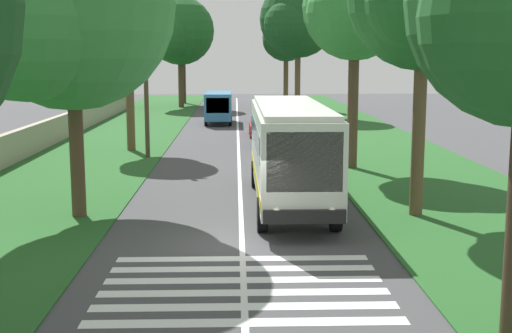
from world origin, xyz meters
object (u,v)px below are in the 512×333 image
at_px(roadside_tree_left_1, 182,33).
at_px(roadside_tree_left_3, 178,33).
at_px(trailing_minibus_0, 219,105).
at_px(roadside_tree_right_4, 296,21).
at_px(trailing_car_0, 269,136).
at_px(utility_pole, 146,80).
at_px(trailing_car_1, 262,126).
at_px(coach_bus, 290,147).
at_px(roadside_tree_left_2, 64,13).
at_px(roadside_tree_left_4, 127,22).
at_px(roadside_tree_right_0, 285,39).
at_px(roadside_tree_right_2, 352,11).

height_order(roadside_tree_left_1, roadside_tree_left_3, roadside_tree_left_3).
distance_m(trailing_minibus_0, roadside_tree_right_4, 11.57).
bearing_deg(trailing_minibus_0, roadside_tree_left_1, 11.14).
xyz_separation_m(trailing_car_0, roadside_tree_right_4, (20.80, -3.45, 7.81)).
relative_size(roadside_tree_left_3, roadside_tree_right_4, 0.96).
xyz_separation_m(trailing_minibus_0, utility_pole, (-18.80, 3.39, 2.65)).
bearing_deg(utility_pole, trailing_car_0, -57.75).
height_order(trailing_car_1, trailing_minibus_0, trailing_minibus_0).
bearing_deg(trailing_minibus_0, coach_bus, -173.80).
height_order(roadside_tree_left_1, roadside_tree_left_2, roadside_tree_left_1).
bearing_deg(trailing_minibus_0, roadside_tree_left_4, 163.26).
distance_m(trailing_car_1, roadside_tree_left_2, 25.48).
xyz_separation_m(roadside_tree_left_3, roadside_tree_right_4, (-11.40, -11.43, 0.65)).
distance_m(roadside_tree_right_0, utility_pole, 35.60).
xyz_separation_m(coach_bus, trailing_minibus_0, (30.76, 3.34, -0.60)).
relative_size(roadside_tree_left_3, roadside_tree_right_2, 1.14).
xyz_separation_m(trailing_car_1, roadside_tree_left_4, (-6.98, 7.99, 6.66)).
bearing_deg(roadside_tree_left_4, roadside_tree_right_4, -27.65).
distance_m(coach_bus, roadside_tree_left_4, 17.73).
relative_size(roadside_tree_right_0, roadside_tree_right_4, 0.81).
relative_size(trailing_car_1, trailing_minibus_0, 0.72).
bearing_deg(trailing_car_0, coach_bus, 179.88).
bearing_deg(roadside_tree_left_2, trailing_car_1, -17.52).
xyz_separation_m(trailing_car_0, roadside_tree_left_2, (-17.93, 7.60, 6.17)).
bearing_deg(roadside_tree_left_3, roadside_tree_left_1, 1.10).
height_order(roadside_tree_left_3, roadside_tree_left_4, roadside_tree_left_3).
relative_size(roadside_tree_left_1, utility_pole, 1.32).
bearing_deg(roadside_tree_left_4, trailing_car_1, -48.87).
distance_m(roadside_tree_left_4, roadside_tree_right_2, 13.50).
xyz_separation_m(trailing_car_0, roadside_tree_left_4, (-1.33, 8.15, 6.66)).
distance_m(trailing_car_1, roadside_tree_right_0, 25.24).
distance_m(trailing_car_0, roadside_tree_right_4, 22.48).
height_order(roadside_tree_left_3, utility_pole, roadside_tree_left_3).
height_order(roadside_tree_left_4, roadside_tree_right_0, roadside_tree_left_4).
bearing_deg(roadside_tree_right_2, trailing_car_1, 14.97).
xyz_separation_m(roadside_tree_left_2, roadside_tree_left_4, (16.59, 0.55, 0.49)).
distance_m(roadside_tree_right_0, roadside_tree_right_4, 9.13).
bearing_deg(roadside_tree_right_2, coach_bus, 156.32).
relative_size(roadside_tree_right_0, roadside_tree_right_2, 0.95).
relative_size(trailing_car_1, roadside_tree_left_1, 0.41).
distance_m(trailing_car_1, roadside_tree_right_2, 15.82).
height_order(roadside_tree_right_0, roadside_tree_right_4, roadside_tree_right_4).
distance_m(coach_bus, utility_pole, 13.87).
bearing_deg(roadside_tree_left_2, roadside_tree_left_3, 0.44).
bearing_deg(roadside_tree_right_4, roadside_tree_right_2, -179.85).
distance_m(trailing_minibus_0, roadside_tree_left_4, 17.55).
distance_m(roadside_tree_left_1, roadside_tree_right_4, 21.23).
bearing_deg(trailing_minibus_0, trailing_car_0, -166.94).
distance_m(roadside_tree_left_3, roadside_tree_right_2, 41.92).
xyz_separation_m(roadside_tree_left_2, roadside_tree_left_3, (50.12, 0.39, 0.99)).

